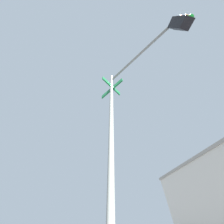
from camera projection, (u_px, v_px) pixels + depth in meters
traffic_signal_near at (142, 73)px, 2.99m from camera, size 3.03×2.14×6.37m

